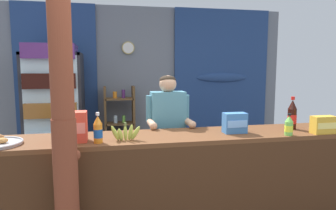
{
  "coord_description": "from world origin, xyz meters",
  "views": [
    {
      "loc": [
        -0.54,
        -2.27,
        1.6
      ],
      "look_at": [
        0.09,
        0.87,
        1.2
      ],
      "focal_mm": 32.17,
      "sensor_mm": 36.0,
      "label": 1
    }
  ],
  "objects_px": {
    "timber_post": "(64,126)",
    "snack_box_crackers": "(75,127)",
    "stall_counter": "(185,176)",
    "bottle_shelf_rack": "(120,126)",
    "shopkeeper": "(168,126)",
    "soda_bottle_lime_soda": "(289,126)",
    "snack_box_biscuit": "(235,123)",
    "drink_fridge": "(55,106)",
    "soda_bottle_cola": "(292,115)",
    "snack_box_choco_powder": "(323,125)",
    "plastic_lawn_chair": "(227,143)",
    "soda_bottle_orange_soda": "(98,130)",
    "banana_bunch": "(126,133)"
  },
  "relations": [
    {
      "from": "soda_bottle_lime_soda",
      "to": "snack_box_choco_powder",
      "type": "relative_size",
      "value": 0.94
    },
    {
      "from": "timber_post",
      "to": "bottle_shelf_rack",
      "type": "xyz_separation_m",
      "value": [
        0.5,
        2.49,
        -0.5
      ]
    },
    {
      "from": "soda_bottle_cola",
      "to": "soda_bottle_lime_soda",
      "type": "bearing_deg",
      "value": -128.16
    },
    {
      "from": "shopkeeper",
      "to": "drink_fridge",
      "type": "bearing_deg",
      "value": 138.86
    },
    {
      "from": "soda_bottle_lime_soda",
      "to": "drink_fridge",
      "type": "bearing_deg",
      "value": 140.39
    },
    {
      "from": "soda_bottle_cola",
      "to": "soda_bottle_lime_soda",
      "type": "height_order",
      "value": "soda_bottle_cola"
    },
    {
      "from": "timber_post",
      "to": "soda_bottle_orange_soda",
      "type": "relative_size",
      "value": 9.48
    },
    {
      "from": "snack_box_crackers",
      "to": "shopkeeper",
      "type": "bearing_deg",
      "value": 33.42
    },
    {
      "from": "drink_fridge",
      "to": "stall_counter",
      "type": "bearing_deg",
      "value": -52.76
    },
    {
      "from": "bottle_shelf_rack",
      "to": "snack_box_choco_powder",
      "type": "xyz_separation_m",
      "value": [
        1.85,
        -2.27,
        0.38
      ]
    },
    {
      "from": "drink_fridge",
      "to": "soda_bottle_orange_soda",
      "type": "bearing_deg",
      "value": -71.21
    },
    {
      "from": "stall_counter",
      "to": "timber_post",
      "type": "distance_m",
      "value": 1.2
    },
    {
      "from": "drink_fridge",
      "to": "bottle_shelf_rack",
      "type": "xyz_separation_m",
      "value": [
        0.92,
        0.29,
        -0.38
      ]
    },
    {
      "from": "timber_post",
      "to": "bottle_shelf_rack",
      "type": "bearing_deg",
      "value": 78.7
    },
    {
      "from": "stall_counter",
      "to": "shopkeeper",
      "type": "relative_size",
      "value": 2.37
    },
    {
      "from": "bottle_shelf_rack",
      "to": "shopkeeper",
      "type": "bearing_deg",
      "value": -72.51
    },
    {
      "from": "drink_fridge",
      "to": "soda_bottle_orange_soda",
      "type": "height_order",
      "value": "drink_fridge"
    },
    {
      "from": "timber_post",
      "to": "soda_bottle_cola",
      "type": "height_order",
      "value": "timber_post"
    },
    {
      "from": "snack_box_choco_powder",
      "to": "stall_counter",
      "type": "bearing_deg",
      "value": 175.48
    },
    {
      "from": "snack_box_biscuit",
      "to": "banana_bunch",
      "type": "height_order",
      "value": "snack_box_biscuit"
    },
    {
      "from": "shopkeeper",
      "to": "snack_box_choco_powder",
      "type": "distance_m",
      "value": 1.57
    },
    {
      "from": "timber_post",
      "to": "snack_box_choco_powder",
      "type": "relative_size",
      "value": 11.1
    },
    {
      "from": "timber_post",
      "to": "snack_box_crackers",
      "type": "bearing_deg",
      "value": 84.16
    },
    {
      "from": "timber_post",
      "to": "shopkeeper",
      "type": "distance_m",
      "value": 1.4
    },
    {
      "from": "soda_bottle_cola",
      "to": "snack_box_biscuit",
      "type": "xyz_separation_m",
      "value": [
        -0.66,
        -0.06,
        -0.04
      ]
    },
    {
      "from": "bottle_shelf_rack",
      "to": "shopkeeper",
      "type": "xyz_separation_m",
      "value": [
        0.48,
        -1.51,
        0.28
      ]
    },
    {
      "from": "soda_bottle_cola",
      "to": "soda_bottle_lime_soda",
      "type": "relative_size",
      "value": 1.62
    },
    {
      "from": "soda_bottle_lime_soda",
      "to": "soda_bottle_orange_soda",
      "type": "xyz_separation_m",
      "value": [
        -1.74,
        0.06,
        0.02
      ]
    },
    {
      "from": "plastic_lawn_chair",
      "to": "shopkeeper",
      "type": "xyz_separation_m",
      "value": [
        -1.06,
        -0.83,
        0.46
      ]
    },
    {
      "from": "soda_bottle_lime_soda",
      "to": "snack_box_crackers",
      "type": "bearing_deg",
      "value": 175.74
    },
    {
      "from": "soda_bottle_lime_soda",
      "to": "snack_box_biscuit",
      "type": "height_order",
      "value": "soda_bottle_lime_soda"
    },
    {
      "from": "soda_bottle_lime_soda",
      "to": "snack_box_biscuit",
      "type": "relative_size",
      "value": 0.95
    },
    {
      "from": "drink_fridge",
      "to": "snack_box_crackers",
      "type": "xyz_separation_m",
      "value": [
        0.46,
        -1.84,
        0.05
      ]
    },
    {
      "from": "plastic_lawn_chair",
      "to": "soda_bottle_orange_soda",
      "type": "relative_size",
      "value": 3.31
    },
    {
      "from": "drink_fridge",
      "to": "soda_bottle_orange_soda",
      "type": "xyz_separation_m",
      "value": [
        0.65,
        -1.92,
        0.03
      ]
    },
    {
      "from": "stall_counter",
      "to": "snack_box_choco_powder",
      "type": "relative_size",
      "value": 16.2
    },
    {
      "from": "plastic_lawn_chair",
      "to": "soda_bottle_lime_soda",
      "type": "relative_size",
      "value": 4.14
    },
    {
      "from": "soda_bottle_lime_soda",
      "to": "plastic_lawn_chair",
      "type": "bearing_deg",
      "value": 87.85
    },
    {
      "from": "bottle_shelf_rack",
      "to": "soda_bottle_lime_soda",
      "type": "bearing_deg",
      "value": -57.03
    },
    {
      "from": "stall_counter",
      "to": "snack_box_crackers",
      "type": "bearing_deg",
      "value": 178.12
    },
    {
      "from": "stall_counter",
      "to": "soda_bottle_cola",
      "type": "height_order",
      "value": "soda_bottle_cola"
    },
    {
      "from": "shopkeeper",
      "to": "snack_box_biscuit",
      "type": "xyz_separation_m",
      "value": [
        0.55,
        -0.56,
        0.11
      ]
    },
    {
      "from": "drink_fridge",
      "to": "plastic_lawn_chair",
      "type": "relative_size",
      "value": 2.23
    },
    {
      "from": "shopkeeper",
      "to": "soda_bottle_lime_soda",
      "type": "bearing_deg",
      "value": -37.36
    },
    {
      "from": "banana_bunch",
      "to": "plastic_lawn_chair",
      "type": "bearing_deg",
      "value": 43.39
    },
    {
      "from": "soda_bottle_cola",
      "to": "snack_box_crackers",
      "type": "xyz_separation_m",
      "value": [
        -2.14,
        -0.12,
        -0.01
      ]
    },
    {
      "from": "timber_post",
      "to": "banana_bunch",
      "type": "height_order",
      "value": "timber_post"
    },
    {
      "from": "drink_fridge",
      "to": "bottle_shelf_rack",
      "type": "bearing_deg",
      "value": 17.77
    },
    {
      "from": "bottle_shelf_rack",
      "to": "soda_bottle_orange_soda",
      "type": "bearing_deg",
      "value": -96.82
    },
    {
      "from": "plastic_lawn_chair",
      "to": "banana_bunch",
      "type": "xyz_separation_m",
      "value": [
        -1.57,
        -1.48,
        0.54
      ]
    }
  ]
}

